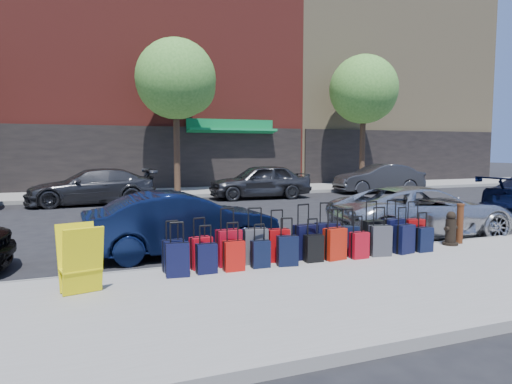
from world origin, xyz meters
name	(u,v)px	position (x,y,z in m)	size (l,w,h in m)	color
ground	(227,226)	(0.00, 0.00, 0.00)	(120.00, 120.00, 0.00)	black
sidewalk_near	(353,288)	(0.00, -6.50, 0.07)	(60.00, 4.00, 0.15)	gray
sidewalk_far	(165,193)	(0.00, 10.00, 0.07)	(60.00, 4.00, 0.15)	gray
curb_near	(296,259)	(0.00, -4.48, 0.07)	(60.00, 0.08, 0.15)	gray
curb_far	(173,197)	(0.00, 7.98, 0.07)	(60.00, 0.08, 0.15)	gray
building_center	(140,26)	(0.00, 17.99, 9.98)	(17.00, 12.85, 20.00)	maroon
building_right	(356,60)	(16.00, 17.99, 8.98)	(15.00, 12.12, 18.00)	#927F59
tree_center	(179,81)	(0.64, 9.50, 5.41)	(3.80, 3.80, 7.27)	black
tree_right	(366,91)	(11.14, 9.50, 5.41)	(3.80, 3.80, 7.27)	black
suitcase_front_0	(174,255)	(-2.45, -4.80, 0.42)	(0.38, 0.23, 0.87)	black
suitcase_front_1	(201,253)	(-1.98, -4.80, 0.43)	(0.40, 0.27, 0.89)	#B20B17
suitcase_front_2	(229,248)	(-1.47, -4.79, 0.47)	(0.44, 0.26, 1.03)	maroon
suitcase_front_3	(256,246)	(-0.97, -4.81, 0.47)	(0.45, 0.29, 1.02)	#404046
suitcase_front_4	(278,245)	(-0.52, -4.80, 0.45)	(0.41, 0.23, 0.96)	#9D0A0D
suitcase_front_5	(305,242)	(0.04, -4.80, 0.47)	(0.46, 0.29, 1.04)	black
suitcase_front_6	(327,240)	(0.51, -4.80, 0.48)	(0.47, 0.30, 1.05)	black
suitcase_front_7	(348,240)	(0.99, -4.80, 0.43)	(0.40, 0.26, 0.91)	black
suitcase_front_8	(373,236)	(1.57, -4.78, 0.47)	(0.43, 0.24, 1.02)	black
suitcase_front_9	(393,235)	(2.03, -4.83, 0.48)	(0.46, 0.30, 1.04)	black
suitcase_front_10	(414,234)	(2.57, -4.82, 0.46)	(0.43, 0.27, 0.98)	maroon
suitcase_back_0	(178,260)	(-2.45, -5.14, 0.43)	(0.40, 0.26, 0.89)	black
suitcase_back_1	(206,258)	(-1.96, -5.12, 0.40)	(0.34, 0.20, 0.81)	black
suitcase_back_2	(234,256)	(-1.49, -5.13, 0.41)	(0.35, 0.21, 0.83)	#AD100B
suitcase_back_3	(260,254)	(-0.99, -5.10, 0.39)	(0.32, 0.19, 0.76)	black
suitcase_back_4	(287,251)	(-0.49, -5.15, 0.42)	(0.39, 0.26, 0.86)	black
suitcase_back_5	(314,248)	(0.07, -5.07, 0.40)	(0.34, 0.20, 0.80)	black
suitcase_back_6	(335,244)	(0.52, -5.07, 0.45)	(0.43, 0.29, 0.96)	#A3190A
suitcase_back_7	(359,245)	(1.00, -5.15, 0.40)	(0.35, 0.21, 0.81)	maroon
suitcase_back_8	(380,241)	(1.50, -5.12, 0.45)	(0.43, 0.30, 0.95)	#38383D
suitcase_back_9	(404,239)	(2.07, -5.12, 0.44)	(0.43, 0.30, 0.93)	black
suitcase_back_10	(424,239)	(2.54, -5.14, 0.40)	(0.34, 0.20, 0.80)	black
fire_hydrant	(451,229)	(3.53, -4.83, 0.49)	(0.38, 0.33, 0.73)	black
bollard	(460,223)	(3.84, -4.77, 0.60)	(0.16, 0.16, 0.87)	#38190C
display_rack	(80,259)	(-3.92, -5.45, 0.63)	(0.67, 0.71, 0.97)	yellow
car_near_1	(183,223)	(-1.90, -2.99, 0.66)	(1.40, 4.01, 1.32)	#0C1636
car_near_2	(423,212)	(4.12, -3.28, 0.64)	(2.14, 4.64, 1.29)	#B9BBC0
car_far_1	(92,187)	(-3.46, 6.87, 0.72)	(2.01, 4.94, 1.43)	#353537
car_far_2	(260,181)	(3.62, 6.59, 0.77)	(1.82, 4.53, 1.54)	#333336
car_far_3	(379,179)	(10.16, 6.80, 0.73)	(1.54, 4.42, 1.46)	#343436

